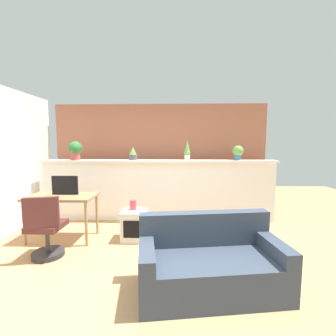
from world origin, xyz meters
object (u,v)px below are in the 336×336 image
at_px(potted_plant_0, 75,150).
at_px(potted_plant_1, 133,154).
at_px(potted_plant_3, 238,152).
at_px(vase_on_shelf, 133,205).
at_px(tv_monitor, 65,185).
at_px(desk, 62,201).
at_px(side_cube_shelf, 134,225).
at_px(couch, 210,264).
at_px(potted_plant_2, 187,151).
at_px(office_chair, 46,232).

height_order(potted_plant_0, potted_plant_1, potted_plant_0).
relative_size(potted_plant_3, vase_on_shelf, 1.83).
bearing_deg(tv_monitor, vase_on_shelf, -0.41).
xyz_separation_m(desk, side_cube_shelf, (1.21, 0.02, -0.42)).
distance_m(tv_monitor, couch, 2.71).
relative_size(potted_plant_1, couch, 0.16).
bearing_deg(side_cube_shelf, potted_plant_2, 46.49).
relative_size(desk, tv_monitor, 2.51).
xyz_separation_m(side_cube_shelf, vase_on_shelf, (-0.02, 0.06, 0.33)).
xyz_separation_m(potted_plant_1, desk, (-1.03, -0.98, -0.74)).
xyz_separation_m(potted_plant_3, tv_monitor, (-3.13, -0.94, -0.53)).
bearing_deg(potted_plant_0, tv_monitor, -78.13).
relative_size(potted_plant_2, desk, 0.38).
bearing_deg(potted_plant_2, potted_plant_3, 1.94).
bearing_deg(couch, side_cube_shelf, 130.08).
xyz_separation_m(potted_plant_0, tv_monitor, (0.18, -0.88, -0.58)).
distance_m(office_chair, side_cube_shelf, 1.32).
relative_size(potted_plant_0, potted_plant_3, 1.29).
bearing_deg(potted_plant_0, office_chair, -81.43).
relative_size(desk, couch, 0.67).
relative_size(potted_plant_3, side_cube_shelf, 0.59).
bearing_deg(desk, side_cube_shelf, 0.79).
xyz_separation_m(desk, office_chair, (0.09, -0.66, -0.28)).
bearing_deg(vase_on_shelf, potted_plant_1, 99.96).
distance_m(desk, tv_monitor, 0.26).
distance_m(potted_plant_2, side_cube_shelf, 1.81).
bearing_deg(tv_monitor, potted_plant_0, 101.87).
height_order(vase_on_shelf, couch, couch).
bearing_deg(potted_plant_0, side_cube_shelf, -34.58).
bearing_deg(vase_on_shelf, desk, -176.54).
relative_size(tv_monitor, vase_on_shelf, 2.70).
relative_size(desk, vase_on_shelf, 6.76).
bearing_deg(potted_plant_0, potted_plant_2, 0.76).
height_order(office_chair, vase_on_shelf, office_chair).
bearing_deg(potted_plant_1, potted_plant_2, 0.32).
distance_m(potted_plant_3, couch, 2.71).
bearing_deg(office_chair, potted_plant_3, 28.70).
bearing_deg(tv_monitor, side_cube_shelf, -3.07).
bearing_deg(tv_monitor, potted_plant_3, 16.76).
distance_m(potted_plant_2, office_chair, 2.84).
relative_size(potted_plant_0, potted_plant_2, 0.91).
height_order(potted_plant_1, office_chair, potted_plant_1).
relative_size(potted_plant_3, office_chair, 0.33).
relative_size(potted_plant_1, office_chair, 0.30).
bearing_deg(potted_plant_0, potted_plant_1, 1.17).
xyz_separation_m(potted_plant_2, tv_monitor, (-2.11, -0.91, -0.56)).
relative_size(potted_plant_2, office_chair, 0.46).
bearing_deg(potted_plant_2, desk, -155.13).
height_order(desk, tv_monitor, tv_monitor).
bearing_deg(desk, tv_monitor, 70.64).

